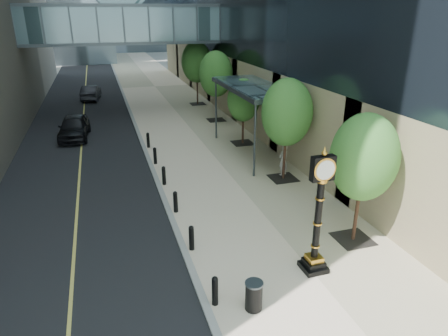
{
  "coord_description": "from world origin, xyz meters",
  "views": [
    {
      "loc": [
        -5.4,
        -8.6,
        8.54
      ],
      "look_at": [
        -0.9,
        5.84,
        2.57
      ],
      "focal_mm": 32.0,
      "sensor_mm": 36.0,
      "label": 1
    }
  ],
  "objects_px": {
    "pedestrian": "(283,160)",
    "car_near": "(74,127)",
    "car_far": "(91,93)",
    "street_clock": "(318,221)",
    "trash_bin": "(254,296)"
  },
  "relations": [
    {
      "from": "trash_bin",
      "to": "car_near",
      "type": "xyz_separation_m",
      "value": [
        -5.8,
        20.38,
        0.32
      ]
    },
    {
      "from": "car_far",
      "to": "trash_bin",
      "type": "bearing_deg",
      "value": 105.72
    },
    {
      "from": "car_near",
      "to": "car_far",
      "type": "relative_size",
      "value": 1.09
    },
    {
      "from": "car_far",
      "to": "car_near",
      "type": "bearing_deg",
      "value": 93.1
    },
    {
      "from": "street_clock",
      "to": "pedestrian",
      "type": "distance_m",
      "value": 8.77
    },
    {
      "from": "trash_bin",
      "to": "car_near",
      "type": "distance_m",
      "value": 21.19
    },
    {
      "from": "trash_bin",
      "to": "pedestrian",
      "type": "height_order",
      "value": "pedestrian"
    },
    {
      "from": "street_clock",
      "to": "car_far",
      "type": "distance_m",
      "value": 33.56
    },
    {
      "from": "street_clock",
      "to": "car_far",
      "type": "height_order",
      "value": "street_clock"
    },
    {
      "from": "car_near",
      "to": "car_far",
      "type": "height_order",
      "value": "car_near"
    },
    {
      "from": "pedestrian",
      "to": "street_clock",
      "type": "bearing_deg",
      "value": 49.55
    },
    {
      "from": "pedestrian",
      "to": "car_near",
      "type": "height_order",
      "value": "pedestrian"
    },
    {
      "from": "trash_bin",
      "to": "pedestrian",
      "type": "bearing_deg",
      "value": 60.3
    },
    {
      "from": "pedestrian",
      "to": "car_far",
      "type": "distance_m",
      "value": 26.44
    },
    {
      "from": "street_clock",
      "to": "car_near",
      "type": "height_order",
      "value": "street_clock"
    }
  ]
}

